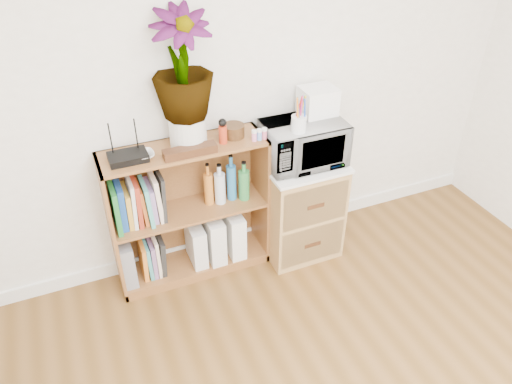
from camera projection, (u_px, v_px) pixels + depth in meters
skirting_board at (234, 237)px, 3.64m from camera, size 4.00×0.02×0.10m
bookshelf at (189, 212)px, 3.18m from camera, size 1.00×0.30×0.95m
wicker_unit at (299, 207)px, 3.44m from camera, size 0.50×0.45×0.70m
microwave at (303, 143)px, 3.14m from camera, size 0.51×0.35×0.28m
pen_cup at (299, 124)px, 2.94m from camera, size 0.09×0.09×0.10m
small_appliance at (318, 101)px, 3.12m from camera, size 0.22×0.18×0.17m
router at (128, 157)px, 2.78m from camera, size 0.22×0.15×0.04m
white_bowl at (143, 156)px, 2.80m from camera, size 0.13×0.13×0.03m
plant_pot at (188, 131)px, 2.89m from camera, size 0.22×0.22×0.18m
potted_plant at (182, 65)px, 2.66m from camera, size 0.34×0.34×0.60m
trinket_box at (190, 151)px, 2.83m from camera, size 0.31×0.08×0.05m
kokeshi_doll at (223, 134)px, 2.92m from camera, size 0.05×0.05×0.11m
wooden_bowl at (234, 131)px, 3.00m from camera, size 0.13×0.13×0.08m
paint_jars at (259, 136)px, 2.97m from camera, size 0.10×0.04×0.05m
file_box at (125, 260)px, 3.18m from camera, size 0.09×0.25×0.31m
magazine_holder_left at (196, 243)px, 3.33m from camera, size 0.09×0.23×0.29m
magazine_holder_mid at (213, 236)px, 3.36m from camera, size 0.11×0.27×0.33m
magazine_holder_right at (233, 231)px, 3.40m from camera, size 0.10×0.26×0.32m
cookbooks at (138, 202)px, 2.99m from camera, size 0.31×0.20×0.31m
liquor_bottles at (227, 182)px, 3.17m from camera, size 0.29×0.07×0.32m
lower_books at (152, 256)px, 3.25m from camera, size 0.16×0.19×0.29m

